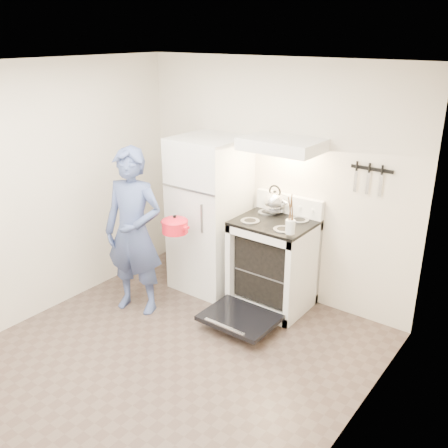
{
  "coord_description": "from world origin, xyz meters",
  "views": [
    {
      "loc": [
        2.61,
        -2.56,
        2.73
      ],
      "look_at": [
        -0.05,
        1.0,
        1.0
      ],
      "focal_mm": 40.0,
      "sensor_mm": 36.0,
      "label": 1
    }
  ],
  "objects_px": {
    "person": "(134,232)",
    "stove_body": "(273,265)",
    "refrigerator": "(210,214)",
    "dutch_oven": "(175,227)",
    "tea_kettle": "(275,200)"
  },
  "relations": [
    {
      "from": "person",
      "to": "stove_body",
      "type": "bearing_deg",
      "value": 22.92
    },
    {
      "from": "refrigerator",
      "to": "person",
      "type": "distance_m",
      "value": 0.91
    },
    {
      "from": "person",
      "to": "dutch_oven",
      "type": "relative_size",
      "value": 5.15
    },
    {
      "from": "tea_kettle",
      "to": "person",
      "type": "bearing_deg",
      "value": -132.35
    },
    {
      "from": "refrigerator",
      "to": "person",
      "type": "height_order",
      "value": "person"
    },
    {
      "from": "refrigerator",
      "to": "tea_kettle",
      "type": "xyz_separation_m",
      "value": [
        0.7,
        0.2,
        0.25
      ]
    },
    {
      "from": "person",
      "to": "dutch_oven",
      "type": "xyz_separation_m",
      "value": [
        0.31,
        0.27,
        0.05
      ]
    },
    {
      "from": "refrigerator",
      "to": "person",
      "type": "relative_size",
      "value": 0.99
    },
    {
      "from": "tea_kettle",
      "to": "person",
      "type": "xyz_separation_m",
      "value": [
        -0.97,
        -1.07,
        -0.25
      ]
    },
    {
      "from": "person",
      "to": "dutch_oven",
      "type": "bearing_deg",
      "value": 24.38
    },
    {
      "from": "refrigerator",
      "to": "tea_kettle",
      "type": "bearing_deg",
      "value": 15.86
    },
    {
      "from": "stove_body",
      "to": "person",
      "type": "distance_m",
      "value": 1.46
    },
    {
      "from": "stove_body",
      "to": "tea_kettle",
      "type": "xyz_separation_m",
      "value": [
        -0.11,
        0.17,
        0.64
      ]
    },
    {
      "from": "stove_body",
      "to": "person",
      "type": "height_order",
      "value": "person"
    },
    {
      "from": "stove_body",
      "to": "person",
      "type": "relative_size",
      "value": 0.54
    }
  ]
}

